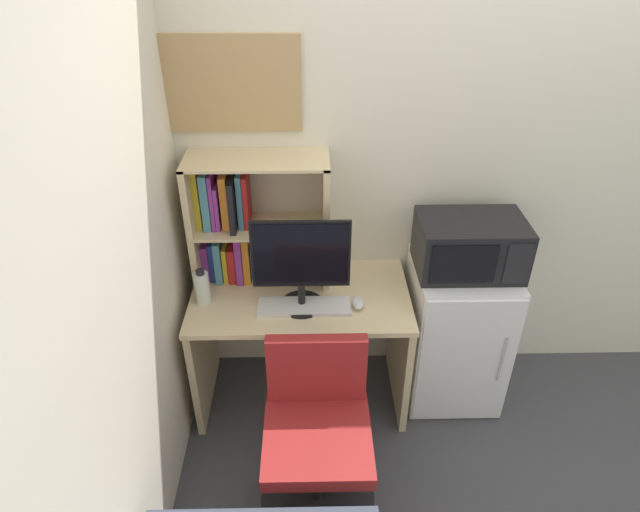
{
  "coord_description": "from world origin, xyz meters",
  "views": [
    {
      "loc": [
        -0.94,
        -2.56,
        2.4
      ],
      "look_at": [
        -0.89,
        -0.34,
        0.97
      ],
      "focal_mm": 30.73,
      "sensor_mm": 36.0,
      "label": 1
    }
  ],
  "objects_px": {
    "keyboard": "(304,307)",
    "microwave": "(470,245)",
    "computer_mouse": "(358,303)",
    "mini_fridge": "(455,332)",
    "hutch_bookshelf": "(241,221)",
    "water_bottle": "(202,287)",
    "wall_corkboard": "(215,84)",
    "monitor": "(301,261)",
    "desk_chair": "(317,442)"
  },
  "relations": [
    {
      "from": "microwave",
      "to": "desk_chair",
      "type": "bearing_deg",
      "value": -138.68
    },
    {
      "from": "hutch_bookshelf",
      "to": "mini_fridge",
      "type": "xyz_separation_m",
      "value": [
        1.14,
        -0.14,
        -0.63
      ]
    },
    {
      "from": "desk_chair",
      "to": "wall_corkboard",
      "type": "distance_m",
      "value": 1.69
    },
    {
      "from": "keyboard",
      "to": "microwave",
      "type": "xyz_separation_m",
      "value": [
        0.82,
        0.16,
        0.24
      ]
    },
    {
      "from": "monitor",
      "to": "keyboard",
      "type": "bearing_deg",
      "value": -62.86
    },
    {
      "from": "keyboard",
      "to": "water_bottle",
      "type": "xyz_separation_m",
      "value": [
        -0.5,
        0.07,
        0.08
      ]
    },
    {
      "from": "wall_corkboard",
      "to": "water_bottle",
      "type": "bearing_deg",
      "value": -106.94
    },
    {
      "from": "hutch_bookshelf",
      "to": "monitor",
      "type": "bearing_deg",
      "value": -42.42
    },
    {
      "from": "keyboard",
      "to": "computer_mouse",
      "type": "height_order",
      "value": "computer_mouse"
    },
    {
      "from": "water_bottle",
      "to": "microwave",
      "type": "height_order",
      "value": "microwave"
    },
    {
      "from": "keyboard",
      "to": "desk_chair",
      "type": "xyz_separation_m",
      "value": [
        0.06,
        -0.51,
        -0.37
      ]
    },
    {
      "from": "computer_mouse",
      "to": "mini_fridge",
      "type": "relative_size",
      "value": 0.12
    },
    {
      "from": "computer_mouse",
      "to": "wall_corkboard",
      "type": "height_order",
      "value": "wall_corkboard"
    },
    {
      "from": "computer_mouse",
      "to": "microwave",
      "type": "distance_m",
      "value": 0.62
    },
    {
      "from": "microwave",
      "to": "desk_chair",
      "type": "relative_size",
      "value": 0.62
    },
    {
      "from": "hutch_bookshelf",
      "to": "wall_corkboard",
      "type": "relative_size",
      "value": 0.88
    },
    {
      "from": "monitor",
      "to": "microwave",
      "type": "bearing_deg",
      "value": 9.57
    },
    {
      "from": "hutch_bookshelf",
      "to": "monitor",
      "type": "xyz_separation_m",
      "value": [
        0.3,
        -0.28,
        -0.06
      ]
    },
    {
      "from": "monitor",
      "to": "desk_chair",
      "type": "xyz_separation_m",
      "value": [
        0.07,
        -0.53,
        -0.62
      ]
    },
    {
      "from": "water_bottle",
      "to": "microwave",
      "type": "relative_size",
      "value": 0.36
    },
    {
      "from": "computer_mouse",
      "to": "wall_corkboard",
      "type": "relative_size",
      "value": 0.13
    },
    {
      "from": "monitor",
      "to": "microwave",
      "type": "relative_size",
      "value": 0.92
    },
    {
      "from": "mini_fridge",
      "to": "wall_corkboard",
      "type": "relative_size",
      "value": 1.06
    },
    {
      "from": "mini_fridge",
      "to": "wall_corkboard",
      "type": "height_order",
      "value": "wall_corkboard"
    },
    {
      "from": "microwave",
      "to": "wall_corkboard",
      "type": "bearing_deg",
      "value": 168.23
    },
    {
      "from": "wall_corkboard",
      "to": "keyboard",
      "type": "bearing_deg",
      "value": -46.55
    },
    {
      "from": "desk_chair",
      "to": "wall_corkboard",
      "type": "relative_size",
      "value": 1.06
    },
    {
      "from": "hutch_bookshelf",
      "to": "wall_corkboard",
      "type": "bearing_deg",
      "value": 124.22
    },
    {
      "from": "monitor",
      "to": "mini_fridge",
      "type": "height_order",
      "value": "monitor"
    },
    {
      "from": "monitor",
      "to": "computer_mouse",
      "type": "relative_size",
      "value": 4.68
    },
    {
      "from": "hutch_bookshelf",
      "to": "water_bottle",
      "type": "height_order",
      "value": "hutch_bookshelf"
    },
    {
      "from": "computer_mouse",
      "to": "mini_fridge",
      "type": "bearing_deg",
      "value": 14.99
    },
    {
      "from": "microwave",
      "to": "desk_chair",
      "type": "height_order",
      "value": "microwave"
    },
    {
      "from": "keyboard",
      "to": "computer_mouse",
      "type": "xyz_separation_m",
      "value": [
        0.27,
        0.01,
        0.01
      ]
    },
    {
      "from": "wall_corkboard",
      "to": "mini_fridge",
      "type": "bearing_deg",
      "value": -11.91
    },
    {
      "from": "keyboard",
      "to": "water_bottle",
      "type": "relative_size",
      "value": 2.42
    },
    {
      "from": "desk_chair",
      "to": "keyboard",
      "type": "bearing_deg",
      "value": 96.19
    },
    {
      "from": "mini_fridge",
      "to": "microwave",
      "type": "bearing_deg",
      "value": 89.7
    },
    {
      "from": "water_bottle",
      "to": "mini_fridge",
      "type": "bearing_deg",
      "value": 4.06
    },
    {
      "from": "microwave",
      "to": "computer_mouse",
      "type": "bearing_deg",
      "value": -164.73
    },
    {
      "from": "hutch_bookshelf",
      "to": "computer_mouse",
      "type": "bearing_deg",
      "value": -26.49
    },
    {
      "from": "water_bottle",
      "to": "desk_chair",
      "type": "xyz_separation_m",
      "value": [
        0.56,
        -0.58,
        -0.45
      ]
    },
    {
      "from": "hutch_bookshelf",
      "to": "mini_fridge",
      "type": "height_order",
      "value": "hutch_bookshelf"
    },
    {
      "from": "computer_mouse",
      "to": "hutch_bookshelf",
      "type": "bearing_deg",
      "value": 153.51
    },
    {
      "from": "keyboard",
      "to": "microwave",
      "type": "distance_m",
      "value": 0.87
    },
    {
      "from": "hutch_bookshelf",
      "to": "monitor",
      "type": "distance_m",
      "value": 0.42
    },
    {
      "from": "water_bottle",
      "to": "desk_chair",
      "type": "distance_m",
      "value": 0.92
    },
    {
      "from": "monitor",
      "to": "water_bottle",
      "type": "height_order",
      "value": "monitor"
    },
    {
      "from": "wall_corkboard",
      "to": "monitor",
      "type": "bearing_deg",
      "value": -45.8
    },
    {
      "from": "keyboard",
      "to": "wall_corkboard",
      "type": "xyz_separation_m",
      "value": [
        -0.4,
        0.42,
        0.97
      ]
    }
  ]
}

